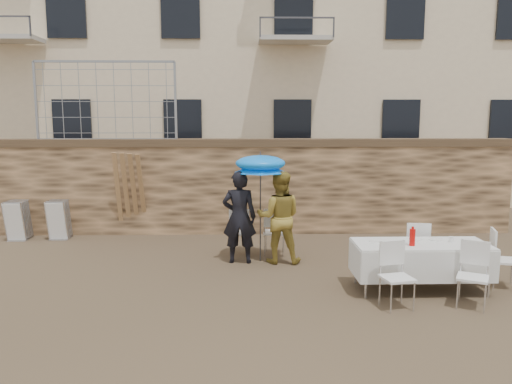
{
  "coord_description": "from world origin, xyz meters",
  "views": [
    {
      "loc": [
        0.19,
        -6.75,
        2.76
      ],
      "look_at": [
        0.4,
        2.2,
        1.4
      ],
      "focal_mm": 35.0,
      "sensor_mm": 36.0,
      "label": 1
    }
  ],
  "objects_px": {
    "couple_chair_right": "(274,231)",
    "table_chair_front_right": "(473,276)",
    "couple_chair_left": "(240,231)",
    "table_chair_side": "(504,259)",
    "table_chair_front_left": "(397,276)",
    "table_chair_back": "(416,248)",
    "banquet_table": "(421,246)",
    "chair_stack_left": "(22,218)",
    "man_suit": "(239,217)",
    "chair_stack_right": "(61,218)",
    "soda_bottle": "(412,237)",
    "woman_dress": "(279,217)",
    "umbrella": "(260,167)"
  },
  "relations": [
    {
      "from": "couple_chair_right",
      "to": "table_chair_front_right",
      "type": "relative_size",
      "value": 1.0
    },
    {
      "from": "couple_chair_left",
      "to": "table_chair_side",
      "type": "distance_m",
      "value": 4.77
    },
    {
      "from": "table_chair_front_left",
      "to": "table_chair_back",
      "type": "xyz_separation_m",
      "value": [
        0.8,
        1.55,
        0.0
      ]
    },
    {
      "from": "table_chair_front_left",
      "to": "table_chair_back",
      "type": "relative_size",
      "value": 1.0
    },
    {
      "from": "banquet_table",
      "to": "chair_stack_left",
      "type": "xyz_separation_m",
      "value": [
        -7.89,
        3.67,
        -0.27
      ]
    },
    {
      "from": "couple_chair_right",
      "to": "table_chair_front_left",
      "type": "height_order",
      "value": "same"
    },
    {
      "from": "man_suit",
      "to": "chair_stack_right",
      "type": "height_order",
      "value": "man_suit"
    },
    {
      "from": "man_suit",
      "to": "table_chair_front_right",
      "type": "xyz_separation_m",
      "value": [
        3.4,
        -2.36,
        -0.4
      ]
    },
    {
      "from": "table_chair_side",
      "to": "chair_stack_left",
      "type": "relative_size",
      "value": 1.04
    },
    {
      "from": "banquet_table",
      "to": "couple_chair_left",
      "type": "bearing_deg",
      "value": 143.28
    },
    {
      "from": "banquet_table",
      "to": "chair_stack_right",
      "type": "xyz_separation_m",
      "value": [
        -6.99,
        3.67,
        -0.27
      ]
    },
    {
      "from": "couple_chair_right",
      "to": "table_chair_side",
      "type": "bearing_deg",
      "value": 157.45
    },
    {
      "from": "man_suit",
      "to": "chair_stack_right",
      "type": "xyz_separation_m",
      "value": [
        -4.09,
        2.05,
        -0.42
      ]
    },
    {
      "from": "table_chair_back",
      "to": "table_chair_side",
      "type": "xyz_separation_m",
      "value": [
        1.2,
        -0.7,
        0.0
      ]
    },
    {
      "from": "table_chair_side",
      "to": "couple_chair_right",
      "type": "bearing_deg",
      "value": 75.4
    },
    {
      "from": "couple_chair_right",
      "to": "chair_stack_right",
      "type": "xyz_separation_m",
      "value": [
        -4.79,
        1.5,
        -0.02
      ]
    },
    {
      "from": "soda_bottle",
      "to": "table_chair_back",
      "type": "relative_size",
      "value": 0.27
    },
    {
      "from": "banquet_table",
      "to": "table_chair_front_left",
      "type": "xyz_separation_m",
      "value": [
        -0.6,
        -0.75,
        -0.25
      ]
    },
    {
      "from": "man_suit",
      "to": "chair_stack_left",
      "type": "xyz_separation_m",
      "value": [
        -4.99,
        2.05,
        -0.42
      ]
    },
    {
      "from": "table_chair_front_right",
      "to": "chair_stack_right",
      "type": "height_order",
      "value": "table_chair_front_right"
    },
    {
      "from": "man_suit",
      "to": "woman_dress",
      "type": "xyz_separation_m",
      "value": [
        0.75,
        0.0,
        -0.0
      ]
    },
    {
      "from": "table_chair_back",
      "to": "man_suit",
      "type": "bearing_deg",
      "value": -6.63
    },
    {
      "from": "couple_chair_right",
      "to": "table_chair_side",
      "type": "relative_size",
      "value": 1.0
    },
    {
      "from": "banquet_table",
      "to": "table_chair_side",
      "type": "distance_m",
      "value": 1.43
    },
    {
      "from": "couple_chair_left",
      "to": "table_chair_back",
      "type": "height_order",
      "value": "same"
    },
    {
      "from": "soda_bottle",
      "to": "chair_stack_left",
      "type": "relative_size",
      "value": 0.28
    },
    {
      "from": "soda_bottle",
      "to": "couple_chair_left",
      "type": "bearing_deg",
      "value": 139.41
    },
    {
      "from": "table_chair_front_right",
      "to": "couple_chair_left",
      "type": "bearing_deg",
      "value": 167.68
    },
    {
      "from": "couple_chair_left",
      "to": "chair_stack_left",
      "type": "bearing_deg",
      "value": -14.42
    },
    {
      "from": "woman_dress",
      "to": "couple_chair_left",
      "type": "height_order",
      "value": "woman_dress"
    },
    {
      "from": "table_chair_front_right",
      "to": "table_chair_back",
      "type": "relative_size",
      "value": 1.0
    },
    {
      "from": "man_suit",
      "to": "chair_stack_right",
      "type": "relative_size",
      "value": 1.91
    },
    {
      "from": "man_suit",
      "to": "banquet_table",
      "type": "distance_m",
      "value": 3.32
    },
    {
      "from": "couple_chair_right",
      "to": "chair_stack_right",
      "type": "height_order",
      "value": "couple_chair_right"
    },
    {
      "from": "woman_dress",
      "to": "couple_chair_right",
      "type": "height_order",
      "value": "woman_dress"
    },
    {
      "from": "couple_chair_right",
      "to": "table_chair_front_left",
      "type": "bearing_deg",
      "value": 126.02
    },
    {
      "from": "couple_chair_left",
      "to": "table_chair_front_left",
      "type": "relative_size",
      "value": 1.0
    },
    {
      "from": "couple_chair_left",
      "to": "soda_bottle",
      "type": "relative_size",
      "value": 3.69
    },
    {
      "from": "couple_chair_right",
      "to": "table_chair_front_right",
      "type": "height_order",
      "value": "same"
    },
    {
      "from": "man_suit",
      "to": "umbrella",
      "type": "relative_size",
      "value": 0.91
    },
    {
      "from": "umbrella",
      "to": "woman_dress",
      "type": "bearing_deg",
      "value": -15.95
    },
    {
      "from": "table_chair_front_left",
      "to": "table_chair_side",
      "type": "bearing_deg",
      "value": 10.72
    },
    {
      "from": "woman_dress",
      "to": "couple_chair_left",
      "type": "relative_size",
      "value": 1.83
    },
    {
      "from": "man_suit",
      "to": "chair_stack_left",
      "type": "bearing_deg",
      "value": -19.0
    },
    {
      "from": "table_chair_back",
      "to": "chair_stack_left",
      "type": "relative_size",
      "value": 1.04
    },
    {
      "from": "table_chair_front_right",
      "to": "banquet_table",
      "type": "bearing_deg",
      "value": 151.96
    },
    {
      "from": "man_suit",
      "to": "table_chair_front_left",
      "type": "bearing_deg",
      "value": 137.58
    },
    {
      "from": "chair_stack_left",
      "to": "table_chair_front_left",
      "type": "bearing_deg",
      "value": -31.2
    },
    {
      "from": "chair_stack_left",
      "to": "table_chair_back",
      "type": "bearing_deg",
      "value": -19.5
    },
    {
      "from": "table_chair_front_left",
      "to": "table_chair_side",
      "type": "relative_size",
      "value": 1.0
    }
  ]
}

